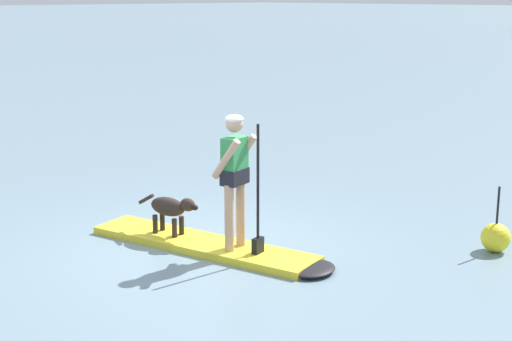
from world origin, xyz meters
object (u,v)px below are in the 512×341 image
(paddleboard, at_px, (216,247))
(dog, at_px, (171,208))
(marker_buoy, at_px, (496,237))
(person_paddler, at_px, (236,172))

(paddleboard, distance_m, dog, 0.86)
(paddleboard, relative_size, marker_buoy, 4.12)
(paddleboard, relative_size, dog, 3.60)
(person_paddler, height_order, marker_buoy, person_paddler)
(marker_buoy, bearing_deg, person_paddler, -131.54)
(paddleboard, bearing_deg, person_paddler, 13.17)
(person_paddler, distance_m, dog, 1.25)
(person_paddler, distance_m, marker_buoy, 3.53)
(person_paddler, xyz_separation_m, dog, (-1.05, -0.25, -0.65))
(marker_buoy, bearing_deg, dog, -139.78)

